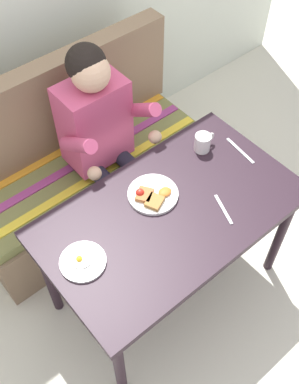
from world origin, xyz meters
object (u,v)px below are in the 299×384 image
at_px(plate_eggs, 83,261).
at_px(knife, 240,151).
at_px(coffee_mug, 203,142).
at_px(person, 103,132).
at_px(plate_breakfast, 152,195).
at_px(couch, 83,170).
at_px(table, 170,221).
at_px(fork, 223,209).

xyz_separation_m(plate_eggs, knife, (0.96, 0.02, -0.01)).
height_order(coffee_mug, knife, coffee_mug).
height_order(person, plate_breakfast, person).
xyz_separation_m(couch, plate_eggs, (-0.45, -0.73, 0.41)).
xyz_separation_m(plate_breakfast, coffee_mug, (0.39, 0.07, 0.03)).
height_order(table, plate_eggs, plate_eggs).
height_order(couch, plate_breakfast, couch).
bearing_deg(coffee_mug, plate_breakfast, -169.60).
height_order(coffee_mug, fork, coffee_mug).
height_order(couch, knife, couch).
height_order(plate_eggs, coffee_mug, coffee_mug).
distance_m(couch, plate_breakfast, 0.77).
bearing_deg(plate_eggs, coffee_mug, 10.28).
bearing_deg(couch, table, -90.00).
distance_m(fork, knife, 0.38).
xyz_separation_m(table, plate_breakfast, (-0.01, 0.12, 0.10)).
distance_m(person, knife, 0.70).
height_order(fork, knife, same).
xyz_separation_m(plate_breakfast, fork, (0.20, -0.26, -0.01)).
distance_m(couch, fork, 1.01).
distance_m(plate_breakfast, coffee_mug, 0.39).
bearing_deg(couch, coffee_mug, -57.19).
relative_size(table, knife, 6.00).
xyz_separation_m(plate_breakfast, plate_eggs, (-0.44, -0.08, -0.00)).
relative_size(couch, fork, 8.47).
xyz_separation_m(couch, person, (0.06, -0.17, 0.41)).
bearing_deg(couch, plate_eggs, -121.93).
relative_size(coffee_mug, fork, 0.69).
xyz_separation_m(plate_eggs, fork, (0.64, -0.18, -0.01)).
bearing_deg(fork, coffee_mug, 80.68).
bearing_deg(coffee_mug, fork, -119.46).
bearing_deg(couch, person, -72.27).
xyz_separation_m(person, plate_eggs, (-0.51, -0.55, -0.00)).
relative_size(fork, knife, 0.85).
bearing_deg(plate_eggs, person, 47.36).
xyz_separation_m(table, fork, (0.18, -0.15, 0.08)).
distance_m(coffee_mug, knife, 0.19).
height_order(person, knife, person).
xyz_separation_m(table, knife, (0.51, 0.05, 0.08)).
bearing_deg(plate_eggs, table, -4.55).
relative_size(plate_breakfast, fork, 1.38).
distance_m(couch, knife, 0.96).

